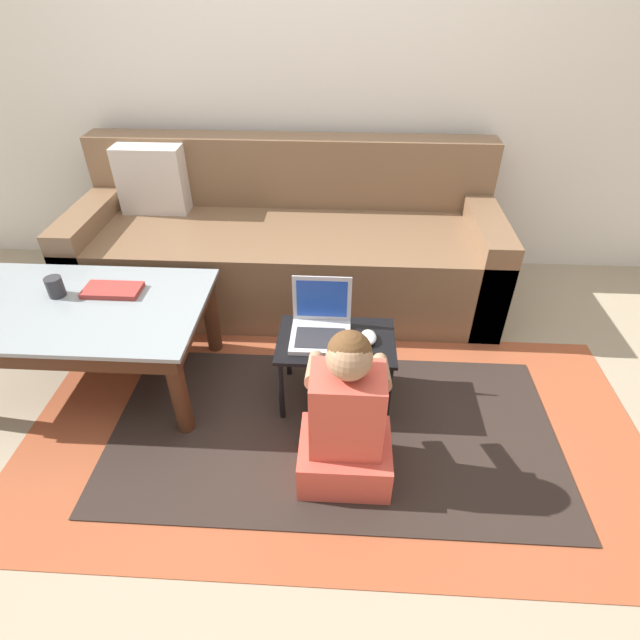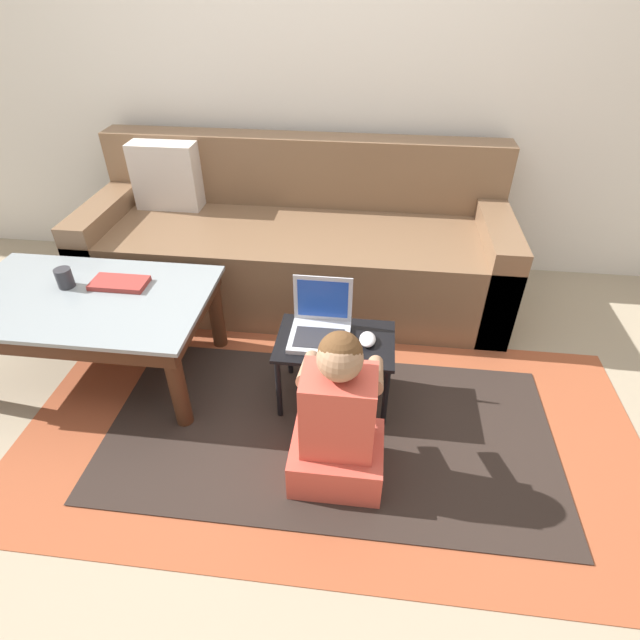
% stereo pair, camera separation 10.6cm
% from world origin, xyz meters
% --- Properties ---
extents(ground_plane, '(16.00, 16.00, 0.00)m').
position_xyz_m(ground_plane, '(0.00, 0.00, 0.00)').
color(ground_plane, gray).
extents(wall_back, '(9.00, 0.06, 2.50)m').
position_xyz_m(wall_back, '(0.00, 1.39, 1.25)').
color(wall_back, silver).
rests_on(wall_back, ground_plane).
extents(area_rug, '(2.55, 1.28, 0.01)m').
position_xyz_m(area_rug, '(0.14, -0.11, 0.00)').
color(area_rug, '#9E4C2D').
rests_on(area_rug, ground_plane).
extents(couch, '(2.25, 0.81, 0.82)m').
position_xyz_m(couch, '(-0.17, 0.96, 0.29)').
color(couch, brown).
rests_on(couch, ground_plane).
extents(coffee_table, '(1.07, 0.64, 0.43)m').
position_xyz_m(coffee_table, '(-0.96, 0.14, 0.37)').
color(coffee_table, gray).
rests_on(coffee_table, ground_plane).
extents(laptop_desk, '(0.49, 0.32, 0.33)m').
position_xyz_m(laptop_desk, '(0.14, 0.09, 0.29)').
color(laptop_desk, black).
rests_on(laptop_desk, ground_plane).
extents(laptop, '(0.24, 0.22, 0.23)m').
position_xyz_m(laptop, '(0.07, 0.12, 0.37)').
color(laptop, '#B7BCC6').
rests_on(laptop, laptop_desk).
extents(computer_mouse, '(0.07, 0.10, 0.03)m').
position_xyz_m(computer_mouse, '(0.27, 0.09, 0.35)').
color(computer_mouse, silver).
rests_on(computer_mouse, laptop_desk).
extents(person_seated, '(0.34, 0.36, 0.67)m').
position_xyz_m(person_seated, '(0.19, -0.31, 0.28)').
color(person_seated, '#CC4C3D').
rests_on(person_seated, ground_plane).
extents(cup_on_table, '(0.07, 0.07, 0.09)m').
position_xyz_m(cup_on_table, '(-1.06, 0.20, 0.47)').
color(cup_on_table, '#2D2D33').
rests_on(cup_on_table, coffee_table).
extents(book_on_table, '(0.24, 0.13, 0.02)m').
position_xyz_m(book_on_table, '(-0.83, 0.24, 0.44)').
color(book_on_table, '#99332D').
rests_on(book_on_table, coffee_table).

